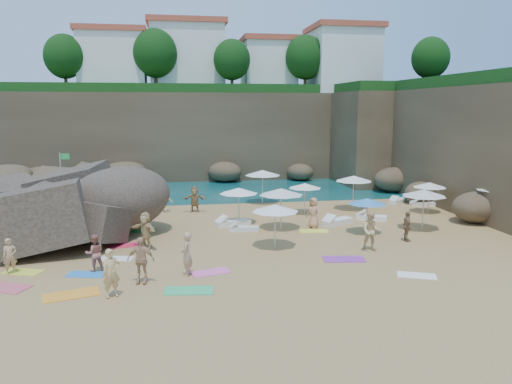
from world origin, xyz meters
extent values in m
plane|color=tan|center=(0.00, 0.00, 0.00)|extent=(120.00, 120.00, 0.00)
plane|color=#0C4751|center=(0.00, 30.00, 0.00)|extent=(120.00, 120.00, 0.00)
cube|color=brown|center=(2.00, 25.00, 4.00)|extent=(44.00, 8.00, 8.00)
cube|color=brown|center=(19.00, 8.00, 4.00)|extent=(8.00, 30.00, 8.00)
cube|color=brown|center=(17.00, 20.00, 4.00)|extent=(10.00, 12.00, 8.00)
cube|color=white|center=(-8.00, 26.00, 10.75)|extent=(6.00, 5.00, 5.50)
cube|color=#B2472D|center=(-8.00, 26.00, 13.75)|extent=(6.48, 5.40, 0.50)
cube|color=white|center=(-1.00, 27.00, 11.25)|extent=(7.00, 6.00, 6.50)
cube|color=#B2472D|center=(-1.00, 27.00, 14.75)|extent=(7.56, 6.48, 0.50)
cube|color=white|center=(7.00, 26.00, 10.50)|extent=(5.00, 5.00, 5.00)
cube|color=#B2472D|center=(7.00, 26.00, 13.25)|extent=(5.40, 5.40, 0.50)
cube|color=white|center=(14.00, 24.00, 11.00)|extent=(6.00, 6.00, 6.00)
cube|color=#B2472D|center=(14.00, 24.00, 14.25)|extent=(6.48, 6.48, 0.50)
sphere|color=#11380F|center=(-12.00, 24.00, 11.20)|extent=(3.60, 3.60, 3.60)
sphere|color=#11380F|center=(-4.00, 24.00, 11.60)|extent=(4.05, 4.05, 4.05)
sphere|color=#11380F|center=(3.00, 23.00, 11.04)|extent=(3.42, 3.42, 3.42)
sphere|color=#11380F|center=(10.00, 23.00, 11.36)|extent=(3.78, 3.78, 3.78)
sphere|color=#11380F|center=(19.00, 16.00, 10.80)|extent=(3.15, 3.15, 3.15)
cylinder|color=white|center=(-18.00, 30.00, 3.00)|extent=(0.10, 0.10, 6.00)
cylinder|color=white|center=(-16.50, 30.00, 3.00)|extent=(0.10, 0.10, 6.00)
cylinder|color=white|center=(-15.00, 30.00, 3.00)|extent=(0.10, 0.10, 6.00)
cylinder|color=silver|center=(-10.45, 12.51, 1.78)|extent=(0.07, 0.07, 3.57)
cube|color=green|center=(-10.10, 12.51, 3.28)|extent=(0.62, 0.15, 0.40)
cylinder|color=silver|center=(1.13, 3.84, 1.00)|extent=(0.06, 0.06, 2.00)
cone|color=white|center=(1.13, 3.84, 1.96)|extent=(2.25, 2.25, 0.34)
cylinder|color=silver|center=(3.58, 9.83, 1.12)|extent=(0.07, 0.07, 2.23)
cone|color=silver|center=(3.58, 9.83, 2.18)|extent=(2.51, 2.51, 0.38)
cylinder|color=silver|center=(5.61, 5.91, 0.93)|extent=(0.05, 0.05, 1.86)
cone|color=silver|center=(5.61, 5.91, 1.81)|extent=(2.09, 2.09, 0.32)
cylinder|color=silver|center=(13.54, 4.94, 0.93)|extent=(0.05, 0.05, 1.86)
cone|color=white|center=(13.54, 4.94, 1.81)|extent=(2.09, 2.09, 0.32)
cylinder|color=silver|center=(9.09, 6.64, 1.07)|extent=(0.06, 0.06, 2.15)
cone|color=white|center=(9.09, 6.64, 2.09)|extent=(2.41, 2.41, 0.37)
cylinder|color=silver|center=(3.26, 2.12, 1.09)|extent=(0.06, 0.06, 2.18)
cone|color=silver|center=(3.26, 2.12, 2.13)|extent=(2.45, 2.45, 0.37)
cylinder|color=silver|center=(15.96, 1.56, 1.11)|extent=(0.06, 0.06, 2.22)
cone|color=silver|center=(15.96, 1.56, 2.16)|extent=(2.49, 2.49, 0.38)
cylinder|color=silver|center=(2.20, -1.43, 1.01)|extent=(0.06, 0.06, 2.01)
cone|color=white|center=(2.20, -1.43, 1.96)|extent=(2.26, 2.26, 0.34)
cylinder|color=silver|center=(7.59, 0.49, 0.91)|extent=(0.05, 0.05, 1.82)
cone|color=#3A83C7|center=(7.59, 0.49, 1.78)|extent=(2.04, 2.04, 0.31)
cylinder|color=silver|center=(10.95, 0.77, 1.07)|extent=(0.06, 0.06, 2.13)
cone|color=silver|center=(10.95, 0.77, 2.08)|extent=(2.39, 2.39, 0.36)
cube|color=white|center=(0.72, 3.45, 0.16)|extent=(2.15, 1.31, 0.32)
cube|color=white|center=(9.16, 3.59, 0.14)|extent=(1.90, 1.40, 0.29)
cube|color=silver|center=(13.13, 8.46, 0.13)|extent=(1.71, 1.52, 0.27)
cube|color=silver|center=(1.18, 2.12, 0.12)|extent=(1.67, 0.76, 0.25)
cube|color=white|center=(14.41, 7.09, 0.15)|extent=(1.96, 0.95, 0.29)
cube|color=white|center=(6.74, 2.77, 0.16)|extent=(2.12, 1.58, 0.32)
cube|color=#D85467|center=(-8.96, -5.09, 0.02)|extent=(2.18, 1.69, 0.03)
cube|color=orange|center=(-6.28, -6.26, 0.02)|extent=(2.15, 1.49, 0.03)
cube|color=#36C071|center=(-2.07, -6.52, 0.02)|extent=(1.89, 1.11, 0.03)
cube|color=#E9EE3E|center=(-8.75, -3.27, 0.01)|extent=(1.74, 1.28, 0.03)
cube|color=white|center=(-5.17, -2.01, 0.01)|extent=(1.58, 0.99, 0.03)
cube|color=purple|center=(4.87, -3.75, 0.02)|extent=(1.95, 1.16, 0.03)
cube|color=#F02A50|center=(-5.04, 0.12, 0.01)|extent=(1.71, 1.08, 0.03)
cube|color=#2982DD|center=(-6.12, -4.02, 0.01)|extent=(1.67, 1.09, 0.03)
cube|color=#FC62BD|center=(-1.12, -4.57, 0.01)|extent=(1.75, 1.21, 0.03)
cube|color=green|center=(-4.33, 2.92, 0.01)|extent=(1.57, 1.01, 0.03)
cube|color=#F9FF43|center=(4.96, 1.43, 0.01)|extent=(1.65, 0.99, 0.03)
cube|color=white|center=(7.04, -6.32, 0.01)|extent=(1.68, 1.27, 0.03)
imported|color=tan|center=(-9.15, -3.46, 0.75)|extent=(0.65, 0.56, 1.50)
imported|color=#AD6456|center=(-5.82, -3.63, 0.78)|extent=(0.90, 0.78, 1.56)
imported|color=#E5B682|center=(-3.22, 7.87, 0.87)|extent=(1.19, 0.64, 1.75)
imported|color=olive|center=(9.02, -1.33, 0.77)|extent=(0.48, 0.94, 1.55)
imported|color=tan|center=(5.14, 2.24, 0.86)|extent=(0.87, 0.95, 1.72)
imported|color=#A38251|center=(-1.27, 7.62, 0.84)|extent=(1.61, 0.68, 1.68)
imported|color=tan|center=(-2.09, -4.80, 0.89)|extent=(0.56, 0.73, 1.79)
imported|color=tan|center=(-3.85, -5.41, 0.22)|extent=(1.43, 1.99, 0.44)
imported|color=#916948|center=(-9.85, -0.73, 0.20)|extent=(1.11, 1.65, 0.40)
imported|color=tan|center=(-3.94, -0.55, 0.23)|extent=(2.39, 2.39, 0.47)
imported|color=tan|center=(-4.78, -6.72, 0.21)|extent=(1.33, 1.84, 0.42)
imported|color=#DDBB7D|center=(6.57, -2.65, 0.35)|extent=(1.51, 2.02, 0.69)
camera|label=1|loc=(-2.45, -24.24, 6.70)|focal=35.00mm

